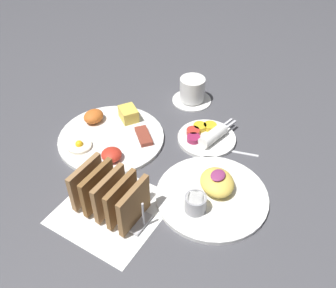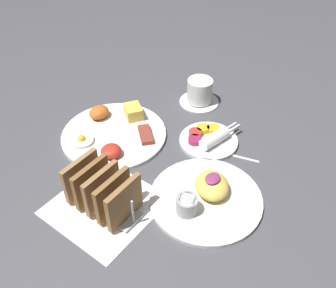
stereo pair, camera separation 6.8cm
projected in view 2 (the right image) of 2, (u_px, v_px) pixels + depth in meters
name	position (u px, v px, depth m)	size (l,w,h in m)	color
ground_plane	(169.00, 172.00, 0.92)	(3.00, 3.00, 0.00)	#47474C
napkin_flat	(105.00, 205.00, 0.84)	(0.22, 0.22, 0.00)	white
plate_breakfast	(114.00, 132.00, 1.03)	(0.29, 0.29, 0.05)	white
plate_condiments	(209.00, 139.00, 1.00)	(0.17, 0.16, 0.04)	white
plate_foreground	(206.00, 196.00, 0.85)	(0.26, 0.26, 0.06)	white
toast_rack	(102.00, 190.00, 0.81)	(0.10, 0.18, 0.10)	#B7B7BC
coffee_cup	(200.00, 92.00, 1.13)	(0.12, 0.12, 0.08)	white
teaspoon	(226.00, 153.00, 0.97)	(0.05, 0.12, 0.01)	silver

